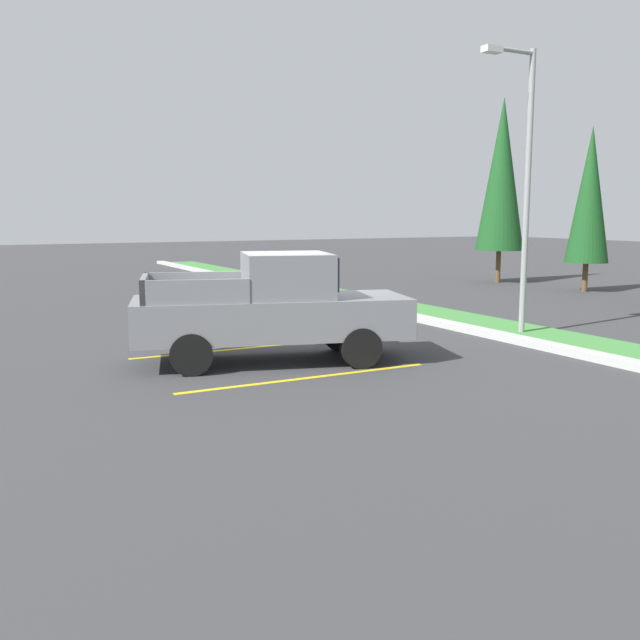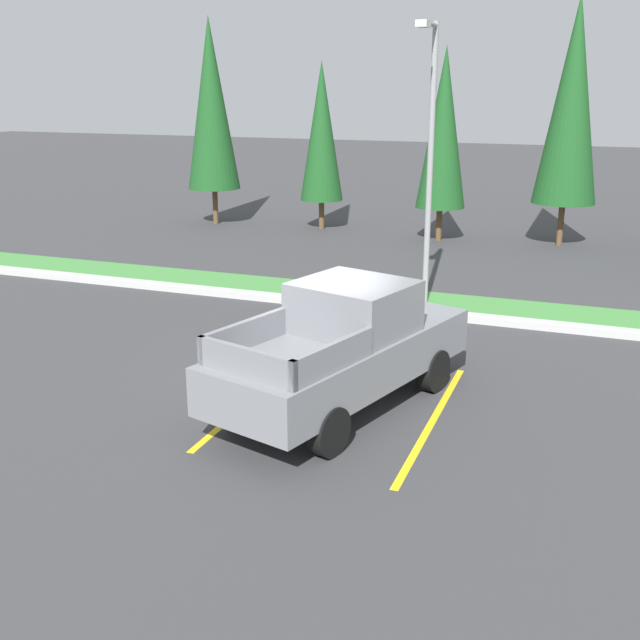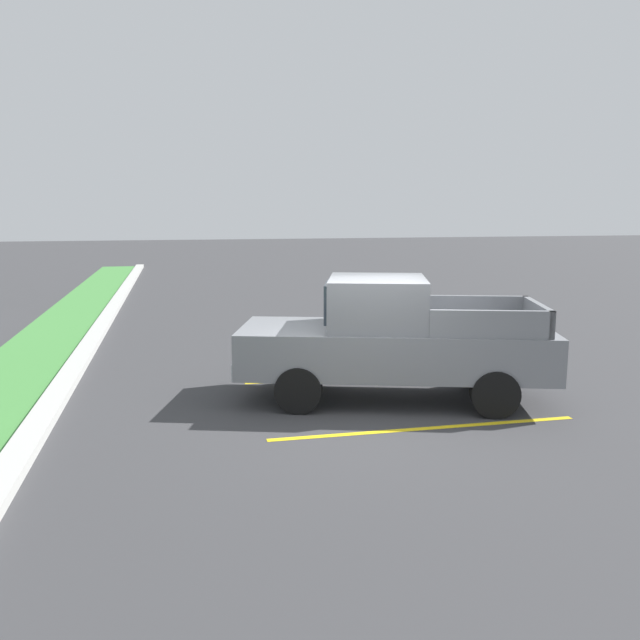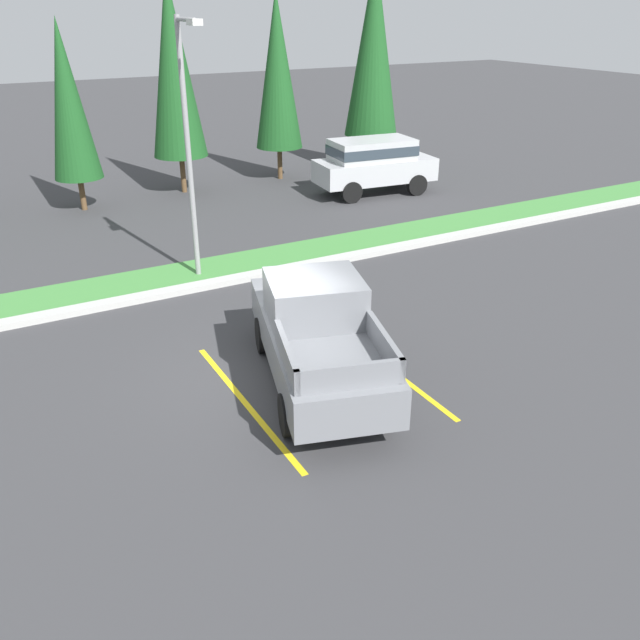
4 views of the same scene
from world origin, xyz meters
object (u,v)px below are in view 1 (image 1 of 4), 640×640
at_px(cypress_tree_left_inner, 590,195).
at_px(street_light, 523,172).
at_px(pickup_truck_main, 274,309).
at_px(cypress_tree_leftmost, 502,175).

bearing_deg(cypress_tree_left_inner, street_light, -56.44).
relative_size(pickup_truck_main, cypress_tree_leftmost, 0.73).
bearing_deg(street_light, cypress_tree_left_inner, 123.56).
bearing_deg(cypress_tree_leftmost, street_light, -40.18).
relative_size(street_light, cypress_tree_left_inner, 1.09).
relative_size(cypress_tree_leftmost, cypress_tree_left_inner, 1.26).
height_order(pickup_truck_main, cypress_tree_leftmost, cypress_tree_leftmost).
distance_m(street_light, cypress_tree_leftmost, 13.37).
relative_size(pickup_truck_main, street_light, 0.85).
height_order(pickup_truck_main, cypress_tree_left_inner, cypress_tree_left_inner).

